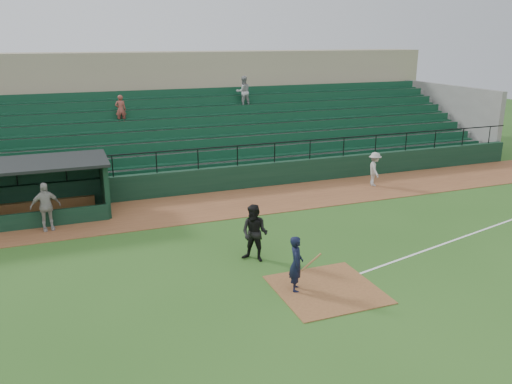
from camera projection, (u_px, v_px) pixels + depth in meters
name	position (u px, v px, depth m)	size (l,w,h in m)	color
ground	(312.00, 276.00, 16.47)	(90.00, 90.00, 0.00)	#2A551B
warning_track	(233.00, 203.00, 23.62)	(40.00, 4.00, 0.03)	brown
home_plate_dirt	(327.00, 289.00, 15.57)	(3.00, 3.00, 0.03)	brown
foul_line	(480.00, 231.00, 20.27)	(18.00, 0.09, 0.01)	white
stadium_structure	(187.00, 125.00, 30.53)	(38.00, 13.08, 6.40)	black
batter_at_plate	(296.00, 264.00, 15.30)	(1.11, 0.74, 1.74)	black
umpire	(255.00, 233.00, 17.34)	(0.96, 0.75, 1.98)	black
runner	(375.00, 169.00, 26.15)	(1.12, 0.64, 1.73)	#A8A29D
dugout_player_a	(45.00, 207.00, 20.05)	(1.13, 0.47, 1.94)	#A9A39E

